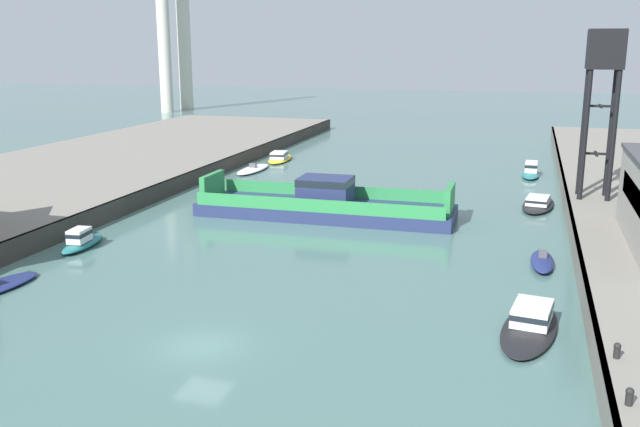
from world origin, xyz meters
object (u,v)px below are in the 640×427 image
Objects in this scene: crane_tower at (604,70)px; chain_ferry at (325,205)px; moored_boat_near_left at (531,171)px; smokestack_distant_b at (183,19)px; smokestack_distant_a at (163,24)px; moored_boat_near_right at (253,169)px; moored_boat_upstream_a at (531,322)px; moored_boat_upstream_b at (280,157)px; moored_boat_far_left at (542,261)px; moored_boat_mid_left at (81,241)px; moored_boat_mid_right at (538,203)px.

chain_ferry is at bearing -162.91° from crane_tower.
crane_tower reaches higher than chain_ferry.
smokestack_distant_b is (-76.12, 63.69, 19.48)m from moored_boat_near_left.
smokestack_distant_a reaches higher than moored_boat_near_left.
moored_boat_upstream_a reaches higher than moored_boat_near_right.
moored_boat_upstream_a is (0.19, -46.31, -0.11)m from moored_boat_near_left.
smokestack_distant_b is (-44.77, 61.67, 19.65)m from moored_boat_upstream_b.
moored_boat_far_left is 0.66× the size of moored_boat_upstream_b.
smokestack_distant_a is at bearing 115.18° from moored_boat_mid_left.
moored_boat_near_right is 0.21× the size of smokestack_distant_b.
moored_boat_mid_left reaches higher than moored_boat_far_left.
crane_tower is 0.38× the size of smokestack_distant_b.
moored_boat_far_left is 0.63× the size of moored_boat_upstream_a.
smokestack_distant_a reaches higher than moored_boat_far_left.
moored_boat_far_left is 0.14× the size of smokestack_distant_b.
chain_ferry is at bearing 129.59° from moored_boat_upstream_a.
chain_ferry is at bearing 44.78° from moored_boat_mid_left.
moored_boat_mid_right is (32.70, 23.48, -0.15)m from moored_boat_mid_left.
moored_boat_near_right is at bearing -93.27° from moored_boat_upstream_b.
moored_boat_near_left reaches higher than moored_boat_upstream_a.
moored_boat_upstream_a is 0.24× the size of smokestack_distant_a.
moored_boat_far_left is at bearing -48.44° from moored_boat_upstream_b.
crane_tower is at bearing -24.17° from moored_boat_mid_right.
moored_boat_upstream_b is at bearing 131.56° from moored_boat_far_left.
moored_boat_near_left is 97.95m from smokestack_distant_a.
moored_boat_near_left is 32.39m from moored_boat_near_right.
moored_boat_mid_left is 0.14× the size of smokestack_distant_b.
moored_boat_upstream_b is at bearing 89.15° from moored_boat_mid_left.
smokestack_distant_a is at bearing 136.83° from moored_boat_mid_right.
moored_boat_upstream_b is at bearing 150.90° from crane_tower.
moored_boat_near_right is (-31.81, -6.09, -0.39)m from moored_boat_near_left.
moored_boat_near_left is 1.18× the size of moored_boat_far_left.
smokestack_distant_a is (-45.53, 96.86, 18.28)m from moored_boat_mid_left.
moored_boat_mid_right is 0.57× the size of crane_tower.
crane_tower is at bearing 79.92° from moored_boat_upstream_a.
chain_ferry is 26.18m from crane_tower.
chain_ferry is at bearing -124.42° from moored_boat_near_left.
moored_boat_mid_right is at bearing 35.69° from moored_boat_mid_left.
moored_boat_near_right is at bearing -169.17° from moored_boat_near_left.
crane_tower is (5.16, -18.31, 12.04)m from moored_boat_near_left.
chain_ferry is 30.56m from moored_boat_near_left.
smokestack_distant_b is (-44.15, 103.49, 19.53)m from moored_boat_mid_left.
moored_boat_near_right is 51.40m from moored_boat_upstream_a.
moored_boat_far_left is at bearing -104.84° from crane_tower.
moored_boat_mid_left is at bearing 168.55° from moored_boat_upstream_a.
smokestack_distant_b is (-77.03, 98.06, 19.81)m from moored_boat_far_left.
chain_ferry is 24.04m from moored_boat_near_right.
moored_boat_mid_left is at bearing -149.95° from crane_tower.
moored_boat_near_left is 0.18× the size of smokestack_distant_a.
moored_boat_far_left is 11.97m from moored_boat_upstream_a.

